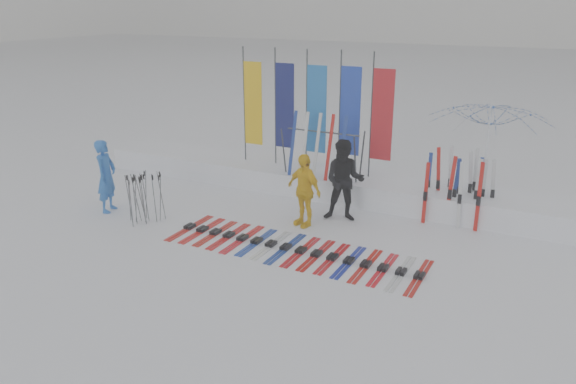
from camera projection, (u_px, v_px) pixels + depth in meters
The scene contains 11 objects.
ground at pixel (243, 260), 11.35m from camera, with size 120.00×120.00×0.00m, color white.
snow_bank at pixel (332, 183), 15.12m from camera, with size 14.00×1.60×0.60m, color white.
person_blue at pixel (106, 176), 13.72m from camera, with size 0.66×0.43×1.80m, color blue.
person_black at pixel (344, 181), 13.13m from camera, with size 0.95×0.74×1.95m, color black.
person_yellow at pixel (304, 190), 12.86m from camera, with size 1.00×0.42×1.71m, color yellow.
tent_canopy at pixel (485, 155), 13.89m from camera, with size 2.95×3.01×2.71m, color white.
ski_row at pixel (293, 249), 11.77m from camera, with size 5.51×1.69×0.07m.
pole_cluster at pixel (142, 199), 13.10m from camera, with size 0.71×0.87×1.23m.
feather_flags at pixel (315, 109), 14.85m from camera, with size 4.31×0.20×3.20m.
ski_rack at pixel (322, 147), 14.49m from camera, with size 2.04×0.80×1.23m.
upright_skis at pixel (461, 188), 13.23m from camera, with size 1.61×1.16×1.68m.
Camera 1 is at (5.50, -8.74, 4.98)m, focal length 35.00 mm.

